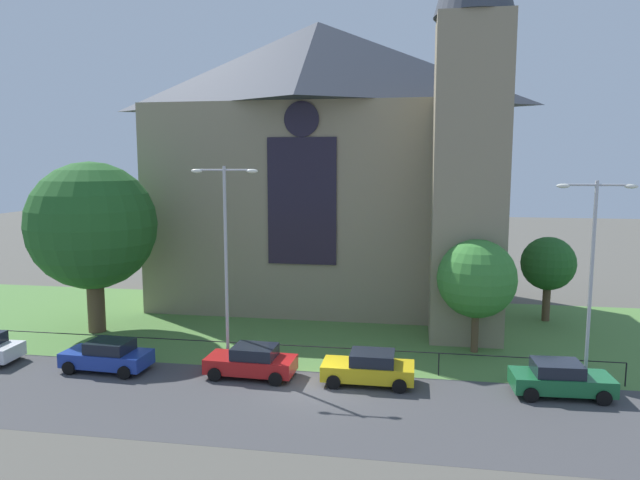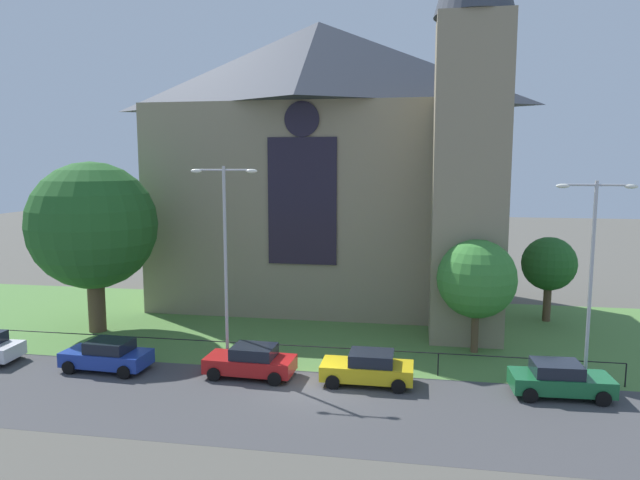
{
  "view_description": "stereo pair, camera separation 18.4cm",
  "coord_description": "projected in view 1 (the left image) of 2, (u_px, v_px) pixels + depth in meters",
  "views": [
    {
      "loc": [
        4.32,
        -24.59,
        10.02
      ],
      "look_at": [
        -1.11,
        8.0,
        5.68
      ],
      "focal_mm": 32.41,
      "sensor_mm": 36.0,
      "label": 1
    },
    {
      "loc": [
        4.5,
        -24.56,
        10.02
      ],
      "look_at": [
        -1.11,
        8.0,
        5.68
      ],
      "focal_mm": 32.41,
      "sensor_mm": 36.0,
      "label": 2
    }
  ],
  "objects": [
    {
      "name": "tree_right_near",
      "position": [
        477.0,
        279.0,
        30.55
      ],
      "size": [
        4.18,
        4.18,
        6.11
      ],
      "color": "brown",
      "rests_on": "ground"
    },
    {
      "name": "parked_car_yellow",
      "position": [
        369.0,
        368.0,
        26.47
      ],
      "size": [
        4.2,
        2.02,
        1.51
      ],
      "rotation": [
        0.0,
        0.0,
        3.14
      ],
      "color": "gold",
      "rests_on": "ground"
    },
    {
      "name": "parked_car_green",
      "position": [
        560.0,
        379.0,
        25.12
      ],
      "size": [
        4.28,
        2.2,
        1.51
      ],
      "rotation": [
        0.0,
        0.0,
        0.05
      ],
      "color": "#196033",
      "rests_on": "ground"
    },
    {
      "name": "iron_railing",
      "position": [
        269.0,
        347.0,
        28.82
      ],
      "size": [
        33.38,
        0.07,
        1.13
      ],
      "color": "black",
      "rests_on": "ground"
    },
    {
      "name": "parked_car_red",
      "position": [
        252.0,
        361.0,
        27.35
      ],
      "size": [
        4.26,
        2.14,
        1.51
      ],
      "rotation": [
        0.0,
        0.0,
        3.11
      ],
      "color": "#B21919",
      "rests_on": "ground"
    },
    {
      "name": "tree_left_near",
      "position": [
        92.0,
        226.0,
        34.08
      ],
      "size": [
        7.52,
        7.52,
        10.2
      ],
      "color": "brown",
      "rests_on": "ground"
    },
    {
      "name": "streetlamp_near",
      "position": [
        226.0,
        243.0,
        28.39
      ],
      "size": [
        3.37,
        0.26,
        9.95
      ],
      "color": "#B2B2B7",
      "rests_on": "ground"
    },
    {
      "name": "tree_right_far",
      "position": [
        548.0,
        264.0,
        36.81
      ],
      "size": [
        3.41,
        3.41,
        5.45
      ],
      "color": "brown",
      "rests_on": "ground"
    },
    {
      "name": "church_building",
      "position": [
        327.0,
        161.0,
        41.17
      ],
      "size": [
        23.2,
        16.2,
        26.0
      ],
      "color": "gray",
      "rests_on": "ground"
    },
    {
      "name": "grass_verge",
      "position": [
        339.0,
        336.0,
        33.88
      ],
      "size": [
        120.0,
        20.0,
        0.01
      ],
      "primitive_type": "cube",
      "color": "#517F3D",
      "rests_on": "ground"
    },
    {
      "name": "road_asphalt",
      "position": [
        307.0,
        406.0,
        24.1
      ],
      "size": [
        120.0,
        8.0,
        0.01
      ],
      "primitive_type": "cube",
      "color": "#424244",
      "rests_on": "ground"
    },
    {
      "name": "ground",
      "position": [
        343.0,
        327.0,
        35.83
      ],
      "size": [
        160.0,
        160.0,
        0.0
      ],
      "primitive_type": "plane",
      "color": "#56544C"
    },
    {
      "name": "streetlamp_far",
      "position": [
        592.0,
        259.0,
        25.67
      ],
      "size": [
        3.37,
        0.26,
        9.32
      ],
      "color": "#B2B2B7",
      "rests_on": "ground"
    },
    {
      "name": "parked_car_blue",
      "position": [
        108.0,
        356.0,
        28.18
      ],
      "size": [
        4.28,
        2.18,
        1.51
      ],
      "rotation": [
        0.0,
        0.0,
        3.09
      ],
      "color": "#1E3899",
      "rests_on": "ground"
    }
  ]
}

